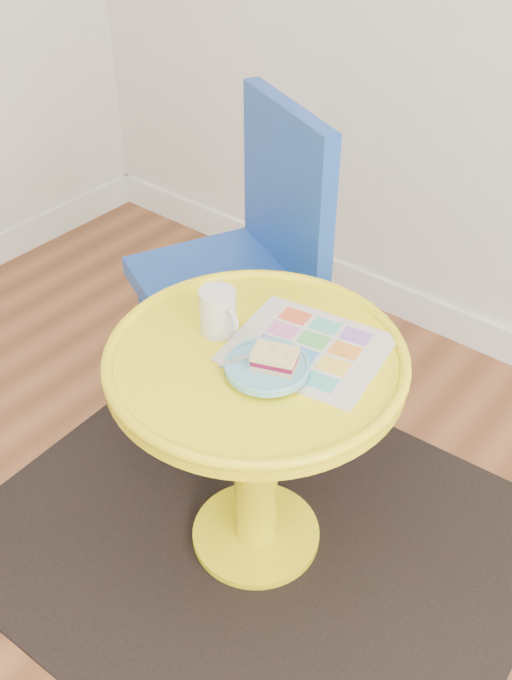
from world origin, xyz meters
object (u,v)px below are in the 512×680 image
Objects in this scene: newspaper at (307,348)px; plate at (267,367)px; side_table at (256,415)px; mug at (218,311)px; chair at (247,259)px.

plate is (-0.02, -0.11, 0.01)m from newspaper.
newspaper is at bearing 49.55° from side_table.
side_table is 0.19m from plate.
mug is (-0.11, 0.01, 0.22)m from side_table.
chair is at bearing 131.95° from side_table.
plate is at bearing -108.19° from newspaper.
plate is (0.37, -0.38, 0.08)m from chair.
chair reaches higher than newspaper.
mug reaches higher than side_table.
side_table is 5.67× the size of mug.
newspaper is at bearing 81.39° from plate.
plate reaches higher than side_table.
side_table is 2.03× the size of newspaper.
chair is 0.41m from mug.
newspaper is 1.82× the size of plate.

